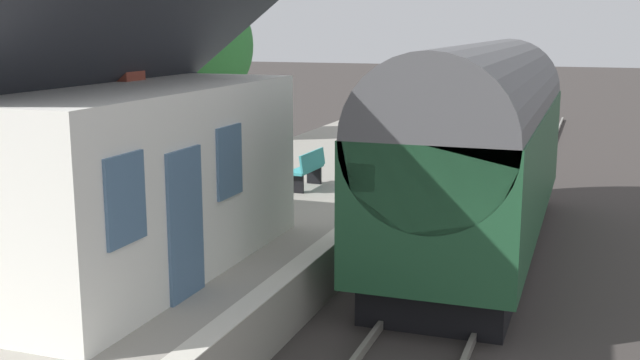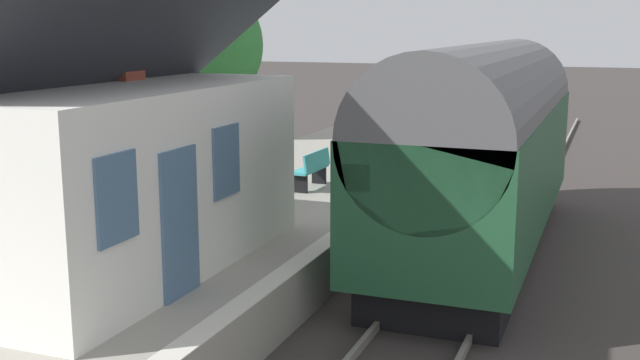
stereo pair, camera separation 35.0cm
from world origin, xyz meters
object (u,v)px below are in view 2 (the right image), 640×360
object	(u,v)px
planter_edge_near	(413,134)
tree_far_right	(215,45)
bench_by_lamp	(381,142)
station_sign_board	(437,111)
bench_near_building	(312,168)
planter_edge_far	(417,130)
station_building	(87,166)
train	(481,147)

from	to	relation	value
planter_edge_near	tree_far_right	bearing A→B (deg)	100.93
bench_by_lamp	station_sign_board	world-z (taller)	station_sign_board
bench_near_building	station_sign_board	size ratio (longest dim) A/B	0.90
bench_by_lamp	bench_near_building	xyz separation A→B (m)	(-4.61, 0.28, 0.00)
bench_by_lamp	tree_far_right	size ratio (longest dim) A/B	0.24
planter_edge_near	tree_far_right	world-z (taller)	tree_far_right
bench_by_lamp	planter_edge_far	xyz separation A→B (m)	(4.20, -0.04, -0.18)
bench_by_lamp	station_sign_board	size ratio (longest dim) A/B	0.90
station_building	train	bearing A→B (deg)	-41.96
train	station_building	bearing A→B (deg)	138.04
bench_by_lamp	tree_far_right	world-z (taller)	tree_far_right
station_sign_board	tree_far_right	size ratio (longest dim) A/B	0.26
train	bench_near_building	distance (m)	4.17
station_sign_board	planter_edge_near	bearing A→B (deg)	36.62
station_building	planter_edge_far	size ratio (longest dim) A/B	7.71
planter_edge_near	tree_far_right	distance (m)	7.27
train	station_sign_board	world-z (taller)	train
bench_by_lamp	planter_edge_far	size ratio (longest dim) A/B	1.57
train	planter_edge_far	world-z (taller)	train
planter_edge_far	planter_edge_near	xyz separation A→B (m)	(-0.72, -0.04, -0.04)
station_sign_board	planter_edge_far	bearing A→B (deg)	27.31
station_sign_board	train	bearing A→B (deg)	-160.87
train	bench_by_lamp	size ratio (longest dim) A/B	7.50
planter_edge_near	planter_edge_far	bearing A→B (deg)	3.14
tree_far_right	planter_edge_far	bearing A→B (deg)	-73.08
bench_near_building	planter_edge_near	world-z (taller)	bench_near_building
train	planter_edge_near	xyz separation A→B (m)	(8.86, 3.65, -1.05)
train	station_sign_board	xyz separation A→B (m)	(7.41, 2.57, -0.12)
planter_edge_near	train	bearing A→B (deg)	-157.60
bench_by_lamp	train	bearing A→B (deg)	-145.23
station_building	bench_by_lamp	size ratio (longest dim) A/B	4.92
planter_edge_near	station_sign_board	world-z (taller)	station_sign_board
station_building	bench_near_building	world-z (taller)	station_building
planter_edge_near	station_sign_board	distance (m)	2.04
bench_near_building	station_sign_board	xyz separation A→B (m)	(6.64, -1.44, 0.71)
station_building	station_sign_board	xyz separation A→B (m)	(13.22, -2.66, -0.38)
station_sign_board	station_building	bearing A→B (deg)	168.63
train	bench_by_lamp	bearing A→B (deg)	34.77
bench_by_lamp	planter_edge_near	bearing A→B (deg)	-1.32
tree_far_right	bench_near_building	bearing A→B (deg)	-137.73
bench_by_lamp	planter_edge_near	size ratio (longest dim) A/B	1.69
station_sign_board	tree_far_right	xyz separation A→B (m)	(0.19, 7.65, 1.91)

